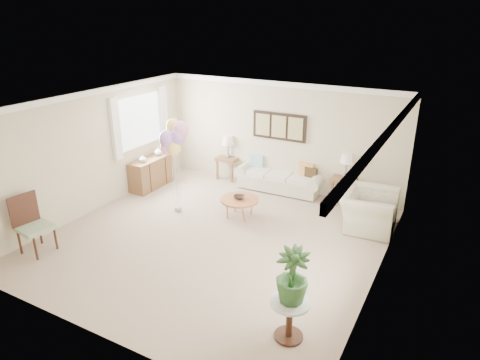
{
  "coord_description": "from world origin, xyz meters",
  "views": [
    {
      "loc": [
        3.89,
        -6.13,
        4.07
      ],
      "look_at": [
        0.23,
        0.6,
        1.05
      ],
      "focal_mm": 32.0,
      "sensor_mm": 36.0,
      "label": 1
    }
  ],
  "objects": [
    {
      "name": "wall_art_triptych",
      "position": [
        0.0,
        2.96,
        1.55
      ],
      "size": [
        1.35,
        0.06,
        0.65
      ],
      "color": "black",
      "rests_on": "ground"
    },
    {
      "name": "ground_plane",
      "position": [
        0.0,
        0.0,
        0.0
      ],
      "size": [
        6.0,
        6.0,
        0.0
      ],
      "primitive_type": "plane",
      "color": "tan"
    },
    {
      "name": "credenza",
      "position": [
        -2.76,
        1.5,
        0.37
      ],
      "size": [
        0.46,
        1.2,
        0.74
      ],
      "color": "brown",
      "rests_on": "ground"
    },
    {
      "name": "room_shell",
      "position": [
        -0.11,
        0.09,
        1.63
      ],
      "size": [
        6.04,
        6.04,
        2.6
      ],
      "color": "#BCB19B",
      "rests_on": "ground"
    },
    {
      "name": "end_table_left",
      "position": [
        -1.37,
        2.92,
        0.49
      ],
      "size": [
        0.54,
        0.49,
        0.59
      ],
      "color": "brown",
      "rests_on": "ground"
    },
    {
      "name": "accent_chair",
      "position": [
        -2.64,
        -1.92,
        0.56
      ],
      "size": [
        0.61,
        0.61,
        1.08
      ],
      "color": "#8BA37D",
      "rests_on": "ground"
    },
    {
      "name": "lamp_right",
      "position": [
        1.68,
        2.93,
        1.02
      ],
      "size": [
        0.31,
        0.31,
        0.55
      ],
      "color": "gray",
      "rests_on": "end_table_right"
    },
    {
      "name": "sofa",
      "position": [
        0.13,
        2.9,
        0.31
      ],
      "size": [
        2.18,
        0.85,
        0.8
      ],
      "color": "beige",
      "rests_on": "ground"
    },
    {
      "name": "vase_white",
      "position": [
        -2.74,
        1.21,
        0.83
      ],
      "size": [
        0.22,
        0.22,
        0.18
      ],
      "primitive_type": "imported",
      "rotation": [
        0.0,
        0.0,
        -0.31
      ],
      "color": "silver",
      "rests_on": "credenza"
    },
    {
      "name": "end_table_right",
      "position": [
        1.68,
        2.93,
        0.51
      ],
      "size": [
        0.55,
        0.5,
        0.6
      ],
      "color": "brown",
      "rests_on": "ground"
    },
    {
      "name": "side_table",
      "position": [
        2.28,
        -1.81,
        0.44
      ],
      "size": [
        0.53,
        0.53,
        0.58
      ],
      "color": "silver",
      "rests_on": "ground"
    },
    {
      "name": "lamp_left",
      "position": [
        -1.37,
        2.92,
        1.01
      ],
      "size": [
        0.31,
        0.31,
        0.55
      ],
      "color": "gray",
      "rests_on": "end_table_left"
    },
    {
      "name": "armchair",
      "position": [
        2.47,
        1.88,
        0.38
      ],
      "size": [
        1.08,
        1.22,
        0.76
      ],
      "primitive_type": "imported",
      "rotation": [
        0.0,
        0.0,
        1.63
      ],
      "color": "beige",
      "rests_on": "ground"
    },
    {
      "name": "vase_sage",
      "position": [
        -2.74,
        1.8,
        0.84
      ],
      "size": [
        0.26,
        0.26,
        0.21
      ],
      "primitive_type": "imported",
      "rotation": [
        0.0,
        0.0,
        0.37
      ],
      "color": "#B6BEA8",
      "rests_on": "credenza"
    },
    {
      "name": "decor_bowl",
      "position": [
        -0.06,
        1.09,
        0.44
      ],
      "size": [
        0.3,
        0.3,
        0.06
      ],
      "primitive_type": "imported",
      "rotation": [
        0.0,
        0.0,
        0.32
      ],
      "color": "black",
      "rests_on": "coffee_table"
    },
    {
      "name": "potted_plant",
      "position": [
        2.28,
        -1.79,
        0.96
      ],
      "size": [
        0.51,
        0.51,
        0.76
      ],
      "primitive_type": "imported",
      "rotation": [
        0.0,
        0.0,
        0.2
      ],
      "color": "#234F22",
      "rests_on": "side_table"
    },
    {
      "name": "balloon_cluster",
      "position": [
        -1.34,
        0.63,
        1.67
      ],
      "size": [
        0.57,
        0.59,
        2.03
      ],
      "color": "gray",
      "rests_on": "ground"
    },
    {
      "name": "coffee_table",
      "position": [
        -0.04,
        1.08,
        0.38
      ],
      "size": [
        0.81,
        0.81,
        0.41
      ],
      "color": "#A85C33",
      "rests_on": "ground"
    }
  ]
}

